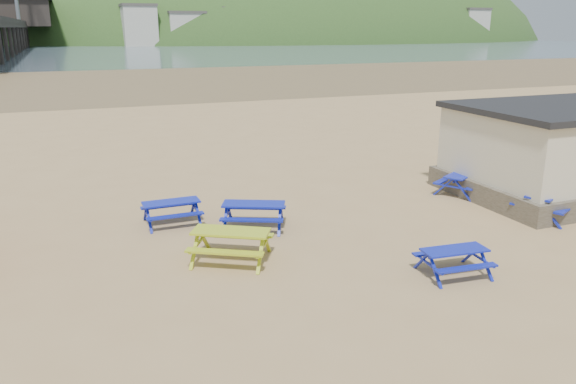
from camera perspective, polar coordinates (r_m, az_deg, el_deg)
name	(u,v)px	position (r m, az deg, el deg)	size (l,w,h in m)	color
ground	(301,241)	(15.62, 1.31, -5.05)	(400.00, 400.00, 0.00)	tan
wet_sand	(115,79)	(68.85, -17.17, 10.92)	(400.00, 400.00, 0.00)	brown
sea	(79,47)	(183.55, -20.49, 13.61)	(400.00, 400.00, 0.00)	#4B5E6C
picnic_table_blue_a	(172,213)	(17.25, -11.73, -2.05)	(1.69, 1.37, 0.70)	#0E01B2
picnic_table_blue_b	(254,216)	(16.56, -3.50, -2.40)	(2.26, 2.09, 0.76)	#0E01B2
picnic_table_blue_c	(462,183)	(20.91, 17.23, 0.85)	(2.23, 2.10, 0.74)	#0E01B2
picnic_table_blue_e	(454,262)	(14.06, 16.47, -6.82)	(1.67, 1.40, 0.66)	#0E01B2
picnic_table_blue_f	(546,204)	(19.25, 24.77, -1.14)	(2.43, 2.25, 0.81)	#0E01B2
picnic_table_yellow	(231,245)	(14.32, -5.79, -5.42)	(2.46, 2.32, 0.81)	#93B710
amenity_block	(565,150)	(22.05, 26.30, 3.86)	(7.40, 5.40, 3.15)	#665B4C
pier	(12,28)	(192.00, -26.27, 14.69)	(24.00, 220.00, 39.29)	black
headland_town	(286,63)	(261.68, -0.19, 12.96)	(264.00, 144.00, 108.00)	#2D4C1E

